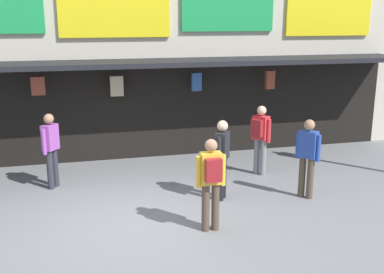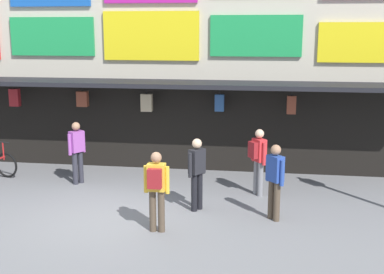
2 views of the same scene
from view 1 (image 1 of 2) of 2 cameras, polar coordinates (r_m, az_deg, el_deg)
ground_plane at (r=8.85m, az=-6.36°, el=-10.11°), size 80.00×80.00×0.00m
shopfront at (r=12.60m, az=-9.82°, el=15.64°), size 18.00×2.60×8.00m
pedestrian_in_yellow at (r=10.53m, az=-17.07°, el=-1.14°), size 0.38×0.46×1.68m
pedestrian_in_red at (r=9.45m, az=3.74°, el=-2.29°), size 0.39×0.45×1.68m
pedestrian_in_white at (r=8.01m, az=2.39°, el=-5.14°), size 0.53×0.35×1.68m
pedestrian_in_blue at (r=9.80m, az=14.11°, el=-2.08°), size 0.40×0.42×1.68m
pedestrian_in_black at (r=11.04m, az=8.43°, el=0.26°), size 0.47×0.48×1.68m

